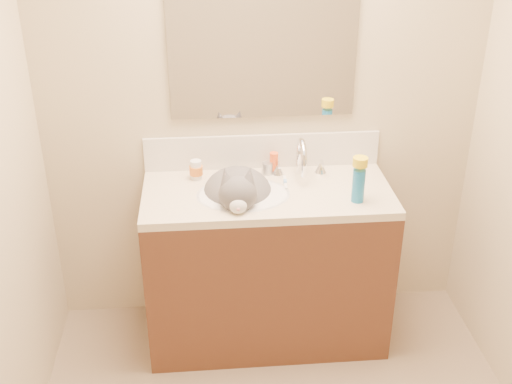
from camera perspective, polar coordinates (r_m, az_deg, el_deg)
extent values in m
cube|color=#BFAF8E|center=(3.18, 0.57, 8.68)|extent=(2.20, 0.04, 2.50)
cube|color=#512D1C|center=(3.31, 0.97, -6.79)|extent=(1.20, 0.55, 0.82)
cube|color=beige|center=(3.09, 1.03, -0.19)|extent=(1.20, 0.55, 0.04)
ellipsoid|color=white|center=(3.08, -1.14, -1.36)|extent=(0.45, 0.36, 0.14)
cylinder|color=silver|center=(3.24, 3.88, 2.59)|extent=(0.04, 0.04, 0.11)
torus|color=silver|center=(3.16, 4.07, 3.04)|extent=(0.03, 0.20, 0.20)
cylinder|color=silver|center=(3.10, 4.29, 1.88)|extent=(0.03, 0.03, 0.06)
cone|color=silver|center=(3.24, 1.94, 2.12)|extent=(0.06, 0.06, 0.06)
cone|color=silver|center=(3.27, 5.78, 2.25)|extent=(0.06, 0.06, 0.06)
ellipsoid|color=#4F4C4F|center=(3.11, -1.64, -0.20)|extent=(0.35, 0.40, 0.25)
ellipsoid|color=#4F4C4F|center=(2.92, -1.62, -0.21)|extent=(0.19, 0.17, 0.17)
ellipsoid|color=#4F4C4F|center=(3.00, -1.63, -0.06)|extent=(0.13, 0.13, 0.16)
cone|color=#4F4C4F|center=(2.90, -2.68, 1.40)|extent=(0.09, 0.09, 0.11)
cone|color=#4F4C4F|center=(2.90, -0.62, 1.44)|extent=(0.08, 0.09, 0.11)
ellipsoid|color=silver|center=(2.86, -1.59, -1.27)|extent=(0.08, 0.07, 0.07)
ellipsoid|color=silver|center=(3.00, -1.61, -1.27)|extent=(0.13, 0.09, 0.15)
sphere|color=#D98C8D|center=(2.84, -1.58, -1.54)|extent=(0.02, 0.02, 0.02)
cylinder|color=#4F4C4F|center=(3.14, 1.26, -1.52)|extent=(0.10, 0.27, 0.05)
cube|color=silver|center=(3.28, 0.57, 3.64)|extent=(1.20, 0.02, 0.18)
cube|color=white|center=(3.09, 0.62, 13.70)|extent=(0.90, 0.02, 0.80)
cylinder|color=white|center=(3.19, -5.35, 1.98)|extent=(0.07, 0.07, 0.10)
cylinder|color=orange|center=(3.19, -5.35, 1.94)|extent=(0.08, 0.08, 0.04)
cylinder|color=#B7B7BC|center=(3.23, 1.01, 2.11)|extent=(0.07, 0.07, 0.06)
cylinder|color=#F2551C|center=(3.24, 1.60, 2.63)|extent=(0.05, 0.05, 0.11)
cube|color=white|center=(3.15, 2.61, 0.87)|extent=(0.02, 0.13, 0.01)
cube|color=#6EA6EA|center=(3.15, 2.61, 0.92)|extent=(0.02, 0.03, 0.02)
cylinder|color=#186DAD|center=(2.99, 9.09, 0.57)|extent=(0.07, 0.07, 0.16)
cylinder|color=yellow|center=(2.94, 9.26, 2.67)|extent=(0.08, 0.08, 0.04)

